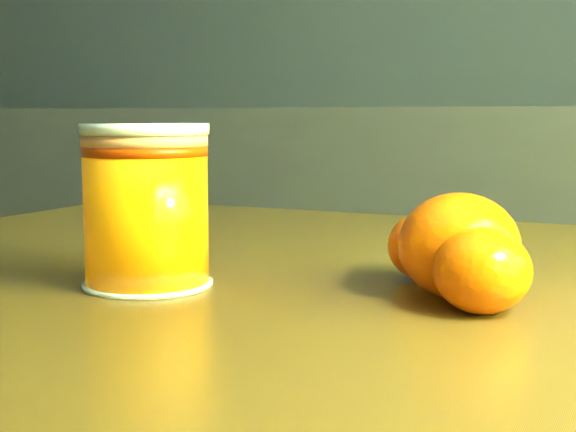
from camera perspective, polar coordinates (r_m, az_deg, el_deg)
The scene contains 6 objects.
kitchen_counter at distance 2.16m, azimuth 0.53°, elevation -4.38°, with size 3.15×0.60×0.90m, color #47484C.
table at distance 0.60m, azimuth 7.42°, elevation -13.88°, with size 1.10×0.83×0.77m.
juice_glass at distance 0.55m, azimuth -10.04°, elevation 0.66°, with size 0.09×0.09×0.11m.
orange_front at distance 0.52m, azimuth 12.06°, elevation -2.08°, with size 0.08×0.08×0.07m, color #F25F04.
orange_back at distance 0.57m, azimuth 9.87°, elevation -2.12°, with size 0.06×0.06×0.05m, color #F25F04.
orange_extra at distance 0.49m, azimuth 13.63°, elevation -3.79°, with size 0.06×0.06×0.05m, color #F25F04.
Camera 1 is at (1.10, -0.36, 0.89)m, focal length 50.00 mm.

